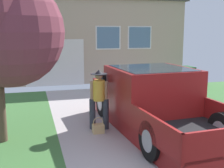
% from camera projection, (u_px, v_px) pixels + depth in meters
% --- Properties ---
extents(pickup_truck, '(2.31, 5.23, 1.58)m').
position_uv_depth(pickup_truck, '(152.00, 101.00, 7.48)').
color(pickup_truck, maroon).
rests_on(pickup_truck, ground).
extents(person_with_hat, '(0.48, 0.42, 1.55)m').
position_uv_depth(person_with_hat, '(99.00, 97.00, 7.37)').
color(person_with_hat, '#333842').
rests_on(person_with_hat, ground).
extents(handbag, '(0.28, 0.20, 0.40)m').
position_uv_depth(handbag, '(98.00, 128.00, 7.19)').
color(handbag, tan).
rests_on(handbag, ground).
extents(house_with_garage, '(10.05, 5.82, 4.77)m').
position_uv_depth(house_with_garage, '(81.00, 33.00, 16.20)').
color(house_with_garage, tan).
rests_on(house_with_garage, ground).
extents(wheeled_trash_bin, '(0.60, 0.72, 1.02)m').
position_uv_depth(wheeled_trash_bin, '(185.00, 77.00, 12.32)').
color(wheeled_trash_bin, '#286B38').
rests_on(wheeled_trash_bin, ground).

